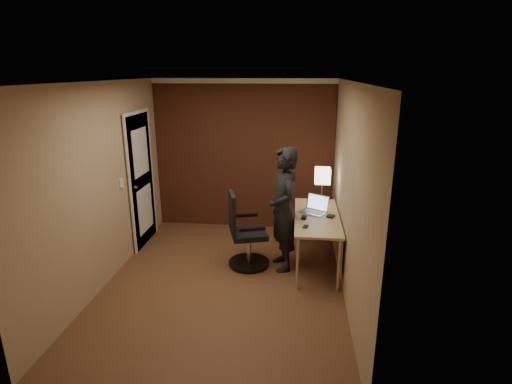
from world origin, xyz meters
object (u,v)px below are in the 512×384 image
Objects in this scene: desk_lamp at (323,176)px; laptop at (315,207)px; mouse at (304,218)px; person at (284,210)px; phone at (306,227)px; desk at (322,225)px; wallet at (330,216)px; office_chair at (244,235)px.

desk_lamp is 0.53m from laptop.
laptop is at bearing 71.15° from mouse.
person reaches higher than mouse.
person is at bearing 148.98° from phone.
desk is 0.26m from laptop.
person is at bearing -147.78° from laptop.
wallet is 0.07× the size of person.
office_chair is (-0.81, -0.00, -0.29)m from mouse.
person is (-0.27, 0.02, 0.10)m from mouse.
desk_lamp is 1.29× the size of laptop.
desk_lamp is at bearing 78.70° from mouse.
desk is 13.64× the size of wallet.
person reaches higher than laptop.
mouse is 0.87× the size of phone.
office_chair is (-1.07, -0.67, -0.69)m from desk_lamp.
mouse is 0.29m from phone.
mouse is 0.10× the size of office_chair.
phone is 0.11× the size of office_chair.
desk_lamp reaches higher than mouse.
office_chair reaches higher than laptop.
desk is at bearing 38.31° from mouse.
desk_lamp is 0.83m from mouse.
mouse is 0.85m from office_chair.
phone is at bearing -76.43° from mouse.
desk_lamp reaches higher than office_chair.
mouse reaches higher than desk.
desk_lamp is at bearing 99.35° from wallet.
phone is at bearing -103.70° from laptop.
desk_lamp reaches higher than laptop.
office_chair is at bearing -104.36° from person.
desk is 0.89× the size of person.
person is (-0.29, 0.31, 0.11)m from phone.
laptop is at bearing 16.77° from office_chair.
desk_lamp is 1.08m from phone.
phone is at bearing 26.86° from person.
wallet is 0.11× the size of office_chair.
wallet is 0.64m from person.
mouse is (-0.16, -0.29, -0.05)m from laptop.
mouse is at bearing -111.27° from desk_lamp.
mouse is 0.29m from person.
desk_lamp is at bearing 91.54° from phone.
desk is at bearing 77.05° from phone.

